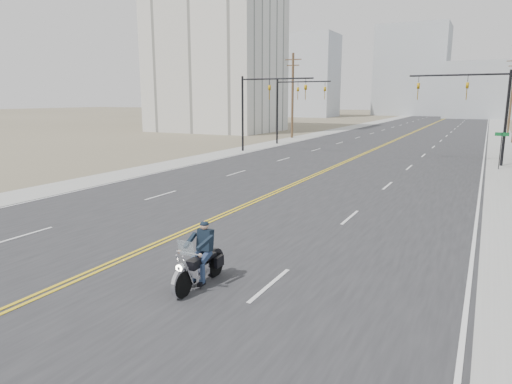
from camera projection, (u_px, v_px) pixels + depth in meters
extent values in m
plane|color=#776D56|center=(12.00, 308.00, 11.01)|extent=(400.00, 400.00, 0.00)
cube|color=#303033|center=(418.00, 130.00, 72.20)|extent=(20.00, 200.00, 0.01)
cube|color=#A5A5A0|center=(347.00, 128.00, 77.28)|extent=(3.00, 200.00, 0.01)
cube|color=#A5A5A0|center=(500.00, 133.00, 67.11)|extent=(3.00, 200.00, 0.01)
cylinder|color=black|center=(243.00, 114.00, 43.14)|extent=(0.20, 0.20, 7.00)
cylinder|color=black|center=(277.00, 79.00, 40.95)|extent=(7.00, 0.14, 0.14)
imported|color=#BF8C0C|center=(269.00, 86.00, 41.39)|extent=(0.21, 0.26, 1.30)
imported|color=#BF8C0C|center=(306.00, 86.00, 39.84)|extent=(0.21, 0.26, 1.30)
cylinder|color=black|center=(506.00, 119.00, 33.42)|extent=(0.20, 0.20, 7.00)
cylinder|color=black|center=(458.00, 75.00, 34.32)|extent=(7.00, 0.14, 0.14)
imported|color=#BF8C0C|center=(467.00, 84.00, 34.14)|extent=(0.21, 0.26, 1.30)
imported|color=#BF8C0C|center=(418.00, 84.00, 35.69)|extent=(0.21, 0.26, 1.30)
cylinder|color=black|center=(277.00, 112.00, 50.13)|extent=(0.20, 0.20, 7.00)
cylinder|color=black|center=(303.00, 82.00, 48.16)|extent=(6.00, 0.14, 0.14)
imported|color=#BF8C0C|center=(298.00, 88.00, 48.56)|extent=(0.21, 0.26, 1.30)
imported|color=#BF8C0C|center=(325.00, 88.00, 47.23)|extent=(0.21, 0.26, 1.30)
cylinder|color=black|center=(500.00, 151.00, 32.20)|extent=(0.06, 0.06, 2.60)
cube|color=#0C5926|center=(502.00, 134.00, 31.96)|extent=(0.90, 0.03, 0.25)
cylinder|color=brown|center=(512.00, 95.00, 65.57)|extent=(0.30, 0.30, 11.00)
cylinder|color=brown|center=(293.00, 96.00, 57.44)|extent=(0.30, 0.30, 10.50)
cube|color=brown|center=(293.00, 60.00, 56.54)|extent=(2.20, 0.12, 0.12)
cube|color=brown|center=(293.00, 65.00, 56.68)|extent=(1.60, 0.12, 0.12)
cube|color=silver|center=(216.00, 30.00, 68.44)|extent=(18.00, 14.00, 30.00)
cube|color=#B7BCC6|center=(310.00, 76.00, 124.79)|extent=(14.00, 12.00, 22.00)
cube|color=#ADB2B7|center=(484.00, 90.00, 115.33)|extent=(18.00, 14.00, 14.00)
cube|color=#ADB2B7|center=(412.00, 71.00, 136.08)|extent=(20.00, 15.00, 26.00)
cube|color=#ADB2B7|center=(282.00, 89.00, 145.14)|extent=(12.00, 12.00, 16.00)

